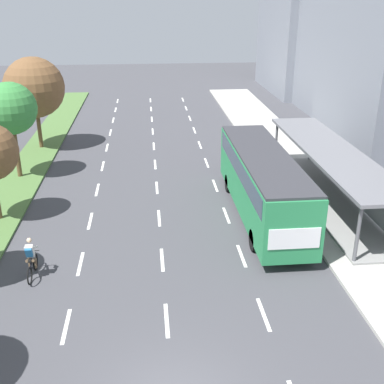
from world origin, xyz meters
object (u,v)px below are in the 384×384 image
bus_shelter (334,170)px  median_tree_fifth (34,88)px  bus (263,179)px  cyclist (31,260)px  median_tree_fourth (10,109)px

bus_shelter → median_tree_fifth: bearing=146.9°
bus → cyclist: 11.64m
median_tree_fifth → cyclist: bearing=-80.3°
bus_shelter → bus: 4.50m
bus_shelter → median_tree_fourth: 18.98m
cyclist → median_tree_fourth: median_tree_fourth is taller
bus → median_tree_fourth: median_tree_fourth is taller
bus → median_tree_fourth: bearing=153.4°
bus_shelter → median_tree_fifth: median_tree_fifth is taller
cyclist → bus: bearing=24.4°
bus → median_tree_fifth: 18.93m
cyclist → median_tree_fourth: 12.60m
median_tree_fourth → median_tree_fifth: size_ratio=0.89×
bus → median_tree_fifth: bearing=136.3°
cyclist → median_tree_fifth: (-3.02, 17.76, 3.71)m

